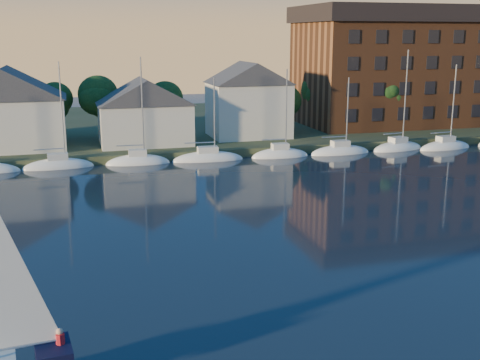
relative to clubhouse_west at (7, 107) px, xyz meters
name	(u,v)px	position (x,y,z in m)	size (l,w,h in m)	color
shoreline_land	(170,129)	(22.00, 17.00, -5.93)	(160.00, 50.00, 2.00)	#354226
wooden_dock	(201,156)	(22.00, -6.00, -5.93)	(120.00, 3.00, 1.00)	brown
clubhouse_west	(7,107)	(0.00, 0.00, 0.00)	(13.65, 9.45, 9.64)	silver
clubhouse_centre	(144,111)	(16.00, -1.00, -0.80)	(11.55, 8.40, 8.08)	silver
clubhouse_east	(248,99)	(30.00, 1.00, 0.07)	(10.50, 8.40, 9.80)	silver
condo_block	(401,65)	(56.00, 6.95, 3.86)	(31.00, 17.00, 17.40)	brown
tree_line	(198,88)	(24.00, 5.00, 1.24)	(93.40, 5.40, 8.90)	#342417
moored_fleet	(240,158)	(26.00, -9.00, -5.83)	(95.50, 2.40, 12.05)	white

